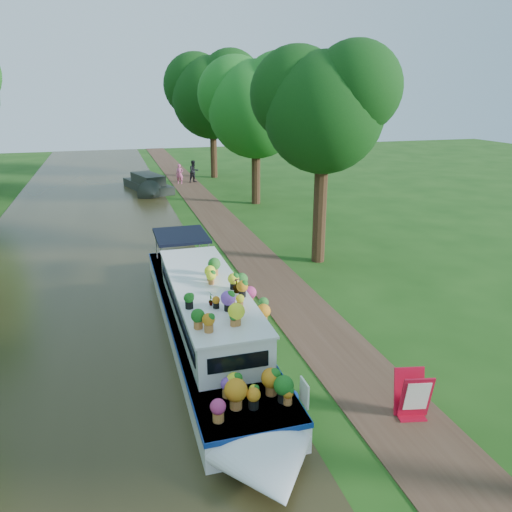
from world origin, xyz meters
The scene contains 12 objects.
ground centered at (0.00, 0.00, 0.00)m, with size 100.00×100.00×0.00m, color #184210.
canal_water centered at (-6.00, 0.00, 0.01)m, with size 10.00×100.00×0.02m, color black.
towpath centered at (1.20, 0.00, 0.01)m, with size 2.20×100.00×0.03m, color #442D1F.
plant_boat centered at (-2.25, -3.14, 0.85)m, with size 2.29×13.52×2.29m.
tree_near_overhang centered at (3.79, 3.06, 6.60)m, with size 5.52×5.28×8.99m.
tree_near_mid centered at (4.48, 15.08, 6.44)m, with size 6.90×6.60×9.40m.
tree_near_far centered at (3.98, 26.09, 7.05)m, with size 7.59×7.26×10.30m.
second_boat centered at (-1.95, 21.28, 0.51)m, with size 3.38×6.86×1.26m.
sandwich_board centered at (1.50, -7.78, 0.53)m, with size 0.74×0.68×1.11m.
pedestrian_pink centered at (0.71, 23.58, 0.80)m, with size 0.56×0.37×1.54m, color #C9537F.
pedestrian_dark centered at (1.90, 23.86, 0.91)m, with size 0.86×0.67×1.76m, color black.
verge_plant centered at (-0.60, 3.32, 0.22)m, with size 0.39×0.34×0.44m, color #326D20.
Camera 1 is at (-4.62, -16.05, 7.10)m, focal length 35.00 mm.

